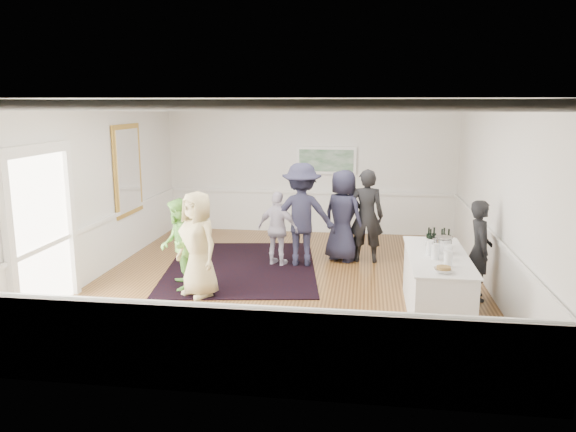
# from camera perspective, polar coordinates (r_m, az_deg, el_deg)

# --- Properties ---
(floor) EXTENTS (8.00, 8.00, 0.00)m
(floor) POSITION_cam_1_polar(r_m,az_deg,el_deg) (10.11, -0.11, -6.69)
(floor) COLOR brown
(floor) RESTS_ON ground
(ceiling) EXTENTS (7.00, 8.00, 0.02)m
(ceiling) POSITION_cam_1_polar(r_m,az_deg,el_deg) (9.61, -0.12, 11.75)
(ceiling) COLOR white
(ceiling) RESTS_ON wall_back
(wall_left) EXTENTS (0.02, 8.00, 3.20)m
(wall_left) POSITION_cam_1_polar(r_m,az_deg,el_deg) (10.79, -18.88, 2.58)
(wall_left) COLOR white
(wall_left) RESTS_ON floor
(wall_right) EXTENTS (0.02, 8.00, 3.20)m
(wall_right) POSITION_cam_1_polar(r_m,az_deg,el_deg) (9.88, 20.43, 1.70)
(wall_right) COLOR white
(wall_right) RESTS_ON floor
(wall_back) EXTENTS (7.00, 0.02, 3.20)m
(wall_back) POSITION_cam_1_polar(r_m,az_deg,el_deg) (13.67, 2.23, 4.96)
(wall_back) COLOR white
(wall_back) RESTS_ON floor
(wall_front) EXTENTS (7.00, 0.02, 3.20)m
(wall_front) POSITION_cam_1_polar(r_m,az_deg,el_deg) (5.88, -5.58, -3.93)
(wall_front) COLOR white
(wall_front) RESTS_ON floor
(wainscoting) EXTENTS (7.00, 8.00, 1.00)m
(wainscoting) POSITION_cam_1_polar(r_m,az_deg,el_deg) (9.97, -0.12, -3.96)
(wainscoting) COLOR white
(wainscoting) RESTS_ON floor
(mirror) EXTENTS (0.05, 1.25, 1.85)m
(mirror) POSITION_cam_1_polar(r_m,az_deg,el_deg) (11.90, -15.94, 4.52)
(mirror) COLOR gold
(mirror) RESTS_ON wall_left
(doorway) EXTENTS (0.10, 1.78, 2.56)m
(doorway) POSITION_cam_1_polar(r_m,az_deg,el_deg) (9.16, -23.78, -0.45)
(doorway) COLOR white
(doorway) RESTS_ON wall_left
(landscape_painting) EXTENTS (1.44, 0.06, 0.66)m
(landscape_painting) POSITION_cam_1_polar(r_m,az_deg,el_deg) (13.56, 3.91, 5.65)
(landscape_painting) COLOR white
(landscape_painting) RESTS_ON wall_back
(area_rug) EXTENTS (3.33, 4.07, 0.02)m
(area_rug) POSITION_cam_1_polar(r_m,az_deg,el_deg) (10.99, -4.75, -5.18)
(area_rug) COLOR black
(area_rug) RESTS_ON floor
(serving_table) EXTENTS (0.88, 2.30, 0.93)m
(serving_table) POSITION_cam_1_polar(r_m,az_deg,el_deg) (8.76, 14.83, -6.77)
(serving_table) COLOR white
(serving_table) RESTS_ON floor
(bartender) EXTENTS (0.39, 0.60, 1.63)m
(bartender) POSITION_cam_1_polar(r_m,az_deg,el_deg) (9.57, 18.88, -3.30)
(bartender) COLOR black
(bartender) RESTS_ON floor
(guest_tan) EXTENTS (1.02, 0.95, 1.75)m
(guest_tan) POSITION_cam_1_polar(r_m,az_deg,el_deg) (9.30, -9.15, -2.85)
(guest_tan) COLOR tan
(guest_tan) RESTS_ON floor
(guest_green) EXTENTS (0.81, 0.91, 1.56)m
(guest_green) POSITION_cam_1_polar(r_m,az_deg,el_deg) (9.74, -11.09, -2.83)
(guest_green) COLOR #68B247
(guest_green) RESTS_ON floor
(guest_lilac) EXTENTS (0.93, 0.60, 1.46)m
(guest_lilac) POSITION_cam_1_polar(r_m,az_deg,el_deg) (10.93, -1.02, -1.32)
(guest_lilac) COLOR silver
(guest_lilac) RESTS_ON floor
(guest_dark_a) EXTENTS (1.36, 0.85, 2.02)m
(guest_dark_a) POSITION_cam_1_polar(r_m,az_deg,el_deg) (10.90, 1.40, 0.13)
(guest_dark_a) COLOR #1F1F33
(guest_dark_a) RESTS_ON floor
(guest_dark_b) EXTENTS (0.70, 0.48, 1.87)m
(guest_dark_b) POSITION_cam_1_polar(r_m,az_deg,el_deg) (11.25, 7.95, 0.01)
(guest_dark_b) COLOR black
(guest_dark_b) RESTS_ON floor
(guest_navy) EXTENTS (1.08, 0.99, 1.85)m
(guest_navy) POSITION_cam_1_polar(r_m,az_deg,el_deg) (11.29, 5.61, 0.04)
(guest_navy) COLOR #1F1F33
(guest_navy) RESTS_ON floor
(wine_bottles) EXTENTS (0.37, 0.21, 0.31)m
(wine_bottles) POSITION_cam_1_polar(r_m,az_deg,el_deg) (9.09, 14.98, -2.07)
(wine_bottles) COLOR black
(wine_bottles) RESTS_ON serving_table
(juice_pitchers) EXTENTS (0.34, 0.69, 0.24)m
(juice_pitchers) POSITION_cam_1_polar(r_m,az_deg,el_deg) (8.34, 15.21, -3.55)
(juice_pitchers) COLOR #6BA53B
(juice_pitchers) RESTS_ON serving_table
(ice_bucket) EXTENTS (0.26, 0.26, 0.25)m
(ice_bucket) POSITION_cam_1_polar(r_m,az_deg,el_deg) (8.75, 15.50, -2.88)
(ice_bucket) COLOR silver
(ice_bucket) RESTS_ON serving_table
(nut_bowl) EXTENTS (0.27, 0.27, 0.07)m
(nut_bowl) POSITION_cam_1_polar(r_m,az_deg,el_deg) (7.79, 15.52, -5.25)
(nut_bowl) COLOR white
(nut_bowl) RESTS_ON serving_table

